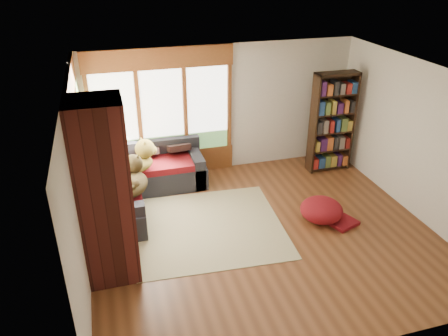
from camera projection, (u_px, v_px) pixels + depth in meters
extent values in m
plane|color=#582F18|center=(262.00, 232.00, 7.23)|extent=(5.50, 5.50, 0.00)
plane|color=white|center=(270.00, 77.00, 6.06)|extent=(5.50, 5.50, 0.00)
cube|color=silver|center=(222.00, 109.00, 8.79)|extent=(5.50, 0.04, 2.60)
cube|color=silver|center=(352.00, 263.00, 4.50)|extent=(5.50, 0.04, 2.60)
cube|color=silver|center=(78.00, 185.00, 5.98)|extent=(0.04, 5.00, 2.60)
cube|color=silver|center=(419.00, 142.00, 7.32)|extent=(0.04, 5.00, 2.60)
cube|color=brown|center=(163.00, 113.00, 8.45)|extent=(2.82, 0.10, 1.90)
cube|color=white|center=(163.00, 113.00, 8.45)|extent=(2.54, 0.09, 1.62)
cube|color=brown|center=(80.00, 147.00, 6.99)|extent=(0.10, 2.62, 1.90)
cube|color=white|center=(80.00, 147.00, 6.99)|extent=(0.09, 2.36, 1.62)
cube|color=#6E9057|center=(79.00, 107.00, 7.53)|extent=(0.03, 0.72, 0.90)
cube|color=#471914|center=(105.00, 194.00, 5.76)|extent=(0.70, 0.70, 2.60)
cube|color=black|center=(147.00, 177.00, 8.50)|extent=(2.20, 0.90, 0.42)
cube|color=black|center=(143.00, 152.00, 8.62)|extent=(2.20, 0.20, 0.38)
cube|color=black|center=(197.00, 167.00, 8.70)|extent=(0.20, 0.90, 0.60)
cube|color=maroon|center=(141.00, 168.00, 8.25)|extent=(1.90, 0.66, 0.12)
cube|color=black|center=(114.00, 199.00, 7.78)|extent=(0.90, 2.20, 0.42)
cube|color=black|center=(91.00, 181.00, 7.51)|extent=(0.20, 2.20, 0.38)
cube|color=black|center=(117.00, 225.00, 6.88)|extent=(0.90, 0.20, 0.60)
cube|color=maroon|center=(121.00, 194.00, 7.39)|extent=(0.66, 1.20, 0.12)
cube|color=maroon|center=(117.00, 170.00, 8.20)|extent=(0.66, 0.66, 0.12)
cube|color=beige|center=(192.00, 229.00, 7.30)|extent=(3.15, 2.48, 0.01)
cube|color=black|center=(351.00, 121.00, 8.96)|extent=(0.04, 0.30, 2.07)
cube|color=black|center=(313.00, 125.00, 8.76)|extent=(0.04, 0.30, 2.07)
cube|color=black|center=(329.00, 120.00, 8.98)|extent=(0.89, 0.02, 2.07)
cube|color=black|center=(327.00, 166.00, 9.30)|extent=(0.81, 0.28, 0.03)
cube|color=black|center=(329.00, 149.00, 9.12)|extent=(0.81, 0.28, 0.03)
cube|color=black|center=(331.00, 131.00, 8.94)|extent=(0.81, 0.28, 0.03)
cube|color=black|center=(333.00, 113.00, 8.77)|extent=(0.81, 0.28, 0.03)
cube|color=black|center=(335.00, 94.00, 8.59)|extent=(0.81, 0.28, 0.03)
cube|color=black|center=(338.00, 74.00, 8.41)|extent=(0.81, 0.28, 0.03)
cube|color=#726659|center=(332.00, 123.00, 8.84)|extent=(0.77, 0.22, 1.91)
ellipsoid|color=maroon|center=(321.00, 209.00, 7.46)|extent=(0.88, 0.88, 0.39)
ellipsoid|color=brown|center=(129.00, 163.00, 7.83)|extent=(0.98, 0.76, 0.30)
sphere|color=brown|center=(145.00, 152.00, 7.90)|extent=(0.43, 0.43, 0.35)
cone|color=brown|center=(141.00, 146.00, 7.81)|extent=(0.16, 0.16, 0.15)
ellipsoid|color=black|center=(132.00, 182.00, 7.22)|extent=(0.70, 0.91, 0.27)
sphere|color=black|center=(134.00, 167.00, 7.43)|extent=(0.40, 0.40, 0.33)
cone|color=black|center=(132.00, 162.00, 7.32)|extent=(0.14, 0.14, 0.14)
cube|color=black|center=(179.00, 143.00, 8.60)|extent=(0.45, 0.12, 0.45)
cube|color=black|center=(148.00, 147.00, 8.45)|extent=(0.45, 0.12, 0.45)
cube|color=black|center=(99.00, 163.00, 7.83)|extent=(0.45, 0.12, 0.45)
cube|color=black|center=(101.00, 192.00, 6.89)|extent=(0.45, 0.12, 0.45)
cube|color=maroon|center=(117.00, 150.00, 8.31)|extent=(0.42, 0.12, 0.42)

